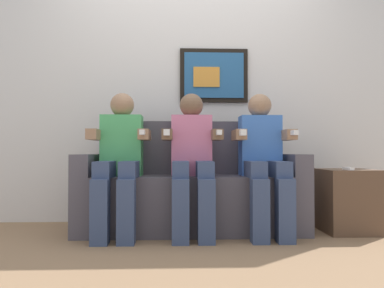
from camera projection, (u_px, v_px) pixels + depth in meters
name	position (u px, v px, depth m)	size (l,w,h in m)	color
ground_plane	(193.00, 240.00, 2.71)	(5.46, 5.46, 0.00)	#8C6B4C
back_wall_assembly	(190.00, 81.00, 3.51)	(4.20, 0.10, 2.60)	silver
couch	(191.00, 192.00, 3.05)	(1.80, 0.58, 0.90)	#514C56
person_on_left	(120.00, 156.00, 2.87)	(0.46, 0.56, 1.11)	#4CB266
person_in_middle	(192.00, 156.00, 2.89)	(0.46, 0.56, 1.11)	pink
person_on_right	(263.00, 156.00, 2.91)	(0.46, 0.56, 1.11)	#3F72CC
side_table_right	(348.00, 201.00, 2.99)	(0.40, 0.40, 0.50)	brown
spare_remote_on_table	(348.00, 169.00, 2.87)	(0.04, 0.13, 0.02)	white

